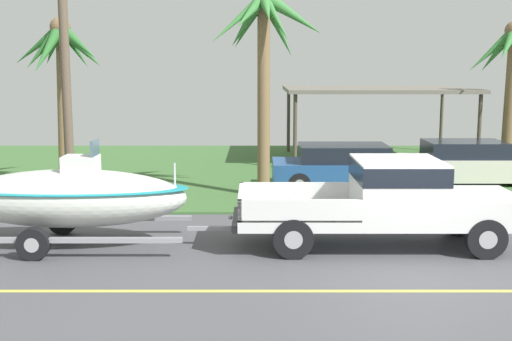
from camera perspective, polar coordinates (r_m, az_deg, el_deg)
name	(u,v)px	position (r m, az deg, el deg)	size (l,w,h in m)	color
ground	(354,184)	(21.49, 8.43, -1.16)	(36.00, 22.00, 0.11)	#4C4C51
pickup_truck_towing	(395,198)	(14.13, 11.85, -2.33)	(5.99, 2.04, 1.83)	silver
boat_on_trailer	(70,197)	(14.36, -15.65, -2.23)	(6.04, 2.23, 2.25)	gray
parked_sedan_near	(349,168)	(20.34, 7.97, 0.23)	(4.72, 1.94, 1.38)	#234C89
parked_sedan_far	(469,163)	(22.14, 17.81, 0.59)	(4.33, 1.90, 1.38)	beige
carport_awning	(376,91)	(26.42, 10.28, 6.73)	(7.05, 5.37, 2.88)	#4C4238
palm_tree_near_left	(63,60)	(20.71, -16.17, 9.08)	(3.15, 3.35, 5.16)	brown
palm_tree_near_right	(511,64)	(24.90, 21.03, 8.52)	(2.92, 2.78, 5.25)	brown
palm_tree_mid	(264,36)	(18.82, 0.70, 11.44)	(3.28, 3.14, 5.91)	brown
utility_pole	(66,66)	(17.97, -15.98, 8.63)	(0.24, 1.80, 7.18)	brown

